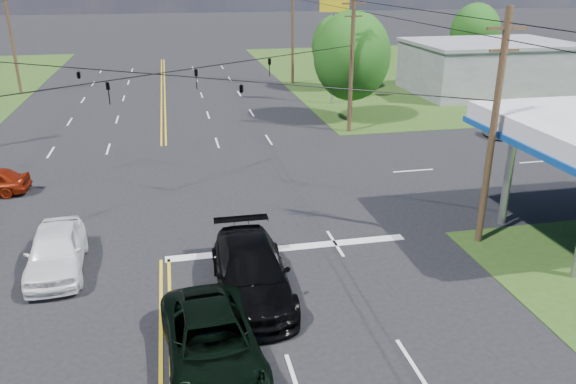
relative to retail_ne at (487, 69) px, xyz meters
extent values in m
plane|color=black|center=(-30.00, -20.00, -2.20)|extent=(280.00, 280.00, 0.00)
cube|color=#2C4315|center=(5.00, 12.00, -2.20)|extent=(46.00, 48.00, 0.03)
cube|color=silver|center=(-25.00, -28.00, -2.20)|extent=(10.00, 0.50, 0.02)
cube|color=slate|center=(0.00, 0.00, 0.00)|extent=(14.00, 10.00, 4.40)
cylinder|color=#A5A5AA|center=(-15.00, -27.50, 0.12)|extent=(0.36, 0.36, 4.65)
cylinder|color=#41261B|center=(-17.00, -29.00, 2.55)|extent=(0.28, 0.28, 9.50)
cube|color=#41261B|center=(-17.00, -29.00, 6.50)|extent=(1.60, 0.12, 0.12)
cube|color=#41261B|center=(-17.00, -29.00, 5.70)|extent=(1.20, 0.10, 0.10)
cylinder|color=#41261B|center=(-17.00, -11.00, 2.55)|extent=(0.28, 0.28, 9.50)
cube|color=#41261B|center=(-17.00, -11.00, 6.50)|extent=(1.60, 0.12, 0.12)
cube|color=#41261B|center=(-17.00, -11.00, 5.70)|extent=(1.20, 0.10, 0.10)
cylinder|color=#41261B|center=(-43.00, 8.00, 2.80)|extent=(0.28, 0.28, 10.00)
cylinder|color=#41261B|center=(-17.00, 8.00, 2.80)|extent=(0.28, 0.28, 10.00)
imported|color=black|center=(-32.08, -21.44, 3.22)|extent=(0.17, 0.21, 1.05)
imported|color=black|center=(-27.92, -18.56, 3.22)|extent=(0.17, 0.21, 1.05)
imported|color=black|center=(-23.50, -15.50, 3.22)|extent=(0.17, 0.21, 1.05)
imported|color=black|center=(-33.90, -17.30, 3.50)|extent=(1.24, 0.26, 0.50)
imported|color=black|center=(-26.10, -22.70, 3.50)|extent=(1.24, 0.26, 0.50)
cylinder|color=black|center=(-17.00, -22.00, 6.70)|extent=(0.04, 100.00, 0.04)
cylinder|color=black|center=(-17.00, -22.00, 6.10)|extent=(0.04, 100.00, 0.04)
cylinder|color=#41261B|center=(-16.00, -8.00, -0.55)|extent=(0.36, 0.36, 3.30)
ellipsoid|color=#184813|center=(-16.00, -8.00, 2.67)|extent=(5.70, 5.70, 6.60)
cylinder|color=#41261B|center=(-13.50, 4.00, -0.77)|extent=(0.36, 0.36, 2.86)
ellipsoid|color=#184813|center=(-13.50, 4.00, 2.03)|extent=(4.94, 4.94, 5.72)
cylinder|color=#41261B|center=(4.00, 10.00, -0.66)|extent=(0.36, 0.36, 3.08)
ellipsoid|color=#184813|center=(4.00, 10.00, 2.35)|extent=(5.32, 5.32, 6.16)
imported|color=black|center=(-28.66, -34.79, -1.41)|extent=(2.98, 5.82, 1.57)
imported|color=black|center=(-27.00, -31.23, -1.30)|extent=(2.57, 6.20, 1.79)
imported|color=white|center=(-33.97, -28.00, -1.36)|extent=(2.29, 5.07, 1.69)
imported|color=#B0AFB5|center=(-5.48, -14.50, -1.38)|extent=(5.73, 2.56, 1.63)
cylinder|color=#A5A5AA|center=(-15.70, -2.00, 2.20)|extent=(0.20, 0.20, 8.81)
cube|color=gold|center=(-15.70, -2.00, 6.01)|extent=(2.42, 0.72, 1.21)
camera|label=1|loc=(-29.27, -48.25, 8.40)|focal=35.00mm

